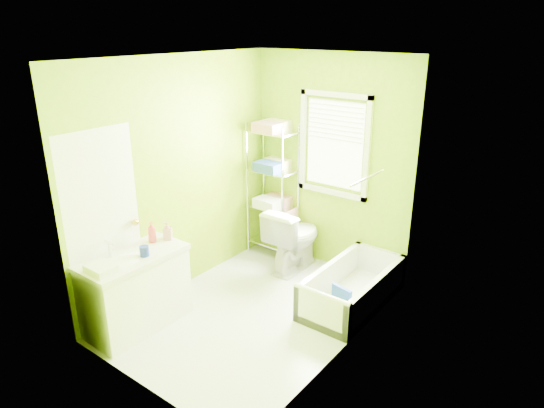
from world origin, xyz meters
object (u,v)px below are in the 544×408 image
Objects in this scene: vanity at (135,288)px; wire_shelf_unit at (274,175)px; bathtub at (351,293)px; toilet at (294,238)px.

vanity is 0.59× the size of wire_shelf_unit.
wire_shelf_unit is (0.10, 2.16, 0.66)m from vanity.
bathtub is 1.30× the size of vanity.
toilet reaches higher than bathtub.
toilet is (-0.98, 0.33, 0.27)m from bathtub.
bathtub is 2.26m from vanity.
bathtub is 1.65× the size of toilet.
wire_shelf_unit is (-1.44, 0.53, 0.94)m from bathtub.
vanity reaches higher than toilet.
bathtub is 0.77× the size of wire_shelf_unit.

